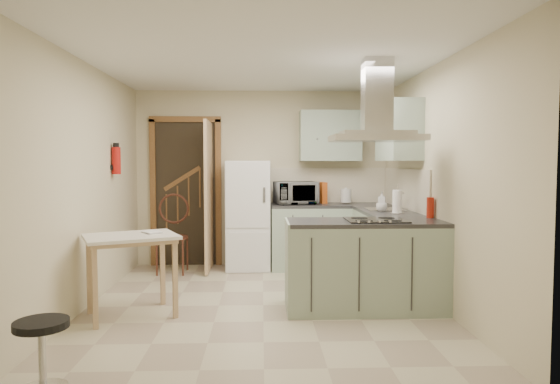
{
  "coord_description": "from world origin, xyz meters",
  "views": [
    {
      "loc": [
        -0.01,
        -5.1,
        1.48
      ],
      "look_at": [
        0.19,
        0.45,
        1.15
      ],
      "focal_mm": 32.0,
      "sensor_mm": 36.0,
      "label": 1
    }
  ],
  "objects_px": {
    "extractor_hood": "(377,138)",
    "bentwood_chair": "(172,237)",
    "microwave": "(296,193)",
    "fridge": "(248,215)",
    "stool": "(42,355)",
    "drop_leaf_table": "(131,275)",
    "peninsula": "(365,265)"
  },
  "relations": [
    {
      "from": "peninsula",
      "to": "bentwood_chair",
      "type": "relative_size",
      "value": 1.62
    },
    {
      "from": "fridge",
      "to": "bentwood_chair",
      "type": "distance_m",
      "value": 1.08
    },
    {
      "from": "extractor_hood",
      "to": "stool",
      "type": "relative_size",
      "value": 1.94
    },
    {
      "from": "drop_leaf_table",
      "to": "bentwood_chair",
      "type": "distance_m",
      "value": 1.86
    },
    {
      "from": "fridge",
      "to": "stool",
      "type": "xyz_separation_m",
      "value": [
        -1.24,
        -3.68,
        -0.52
      ]
    },
    {
      "from": "drop_leaf_table",
      "to": "stool",
      "type": "height_order",
      "value": "drop_leaf_table"
    },
    {
      "from": "drop_leaf_table",
      "to": "stool",
      "type": "distance_m",
      "value": 1.59
    },
    {
      "from": "extractor_hood",
      "to": "bentwood_chair",
      "type": "height_order",
      "value": "extractor_hood"
    },
    {
      "from": "stool",
      "to": "microwave",
      "type": "height_order",
      "value": "microwave"
    },
    {
      "from": "drop_leaf_table",
      "to": "microwave",
      "type": "distance_m",
      "value": 2.8
    },
    {
      "from": "fridge",
      "to": "peninsula",
      "type": "distance_m",
      "value": 2.35
    },
    {
      "from": "microwave",
      "to": "fridge",
      "type": "bearing_deg",
      "value": 165.67
    },
    {
      "from": "peninsula",
      "to": "fridge",
      "type": "bearing_deg",
      "value": 121.74
    },
    {
      "from": "drop_leaf_table",
      "to": "extractor_hood",
      "type": "bearing_deg",
      "value": -21.33
    },
    {
      "from": "fridge",
      "to": "bentwood_chair",
      "type": "relative_size",
      "value": 1.57
    },
    {
      "from": "peninsula",
      "to": "stool",
      "type": "xyz_separation_m",
      "value": [
        -2.47,
        -1.7,
        -0.22
      ]
    },
    {
      "from": "stool",
      "to": "microwave",
      "type": "relative_size",
      "value": 0.83
    },
    {
      "from": "drop_leaf_table",
      "to": "fridge",
      "type": "bearing_deg",
      "value": 38.72
    },
    {
      "from": "extractor_hood",
      "to": "bentwood_chair",
      "type": "bearing_deg",
      "value": 143.41
    },
    {
      "from": "bentwood_chair",
      "to": "microwave",
      "type": "xyz_separation_m",
      "value": [
        1.67,
        0.24,
        0.58
      ]
    },
    {
      "from": "stool",
      "to": "drop_leaf_table",
      "type": "bearing_deg",
      "value": 83.76
    },
    {
      "from": "bentwood_chair",
      "to": "stool",
      "type": "height_order",
      "value": "bentwood_chair"
    },
    {
      "from": "fridge",
      "to": "peninsula",
      "type": "height_order",
      "value": "fridge"
    },
    {
      "from": "drop_leaf_table",
      "to": "bentwood_chair",
      "type": "relative_size",
      "value": 0.88
    },
    {
      "from": "fridge",
      "to": "microwave",
      "type": "relative_size",
      "value": 2.67
    },
    {
      "from": "stool",
      "to": "microwave",
      "type": "xyz_separation_m",
      "value": [
        1.9,
        3.67,
        0.82
      ]
    },
    {
      "from": "peninsula",
      "to": "microwave",
      "type": "relative_size",
      "value": 2.76
    },
    {
      "from": "extractor_hood",
      "to": "bentwood_chair",
      "type": "distance_m",
      "value": 3.16
    },
    {
      "from": "peninsula",
      "to": "microwave",
      "type": "xyz_separation_m",
      "value": [
        -0.57,
        1.97,
        0.61
      ]
    },
    {
      "from": "fridge",
      "to": "bentwood_chair",
      "type": "height_order",
      "value": "fridge"
    },
    {
      "from": "drop_leaf_table",
      "to": "bentwood_chair",
      "type": "bearing_deg",
      "value": 63.84
    },
    {
      "from": "bentwood_chair",
      "to": "microwave",
      "type": "height_order",
      "value": "microwave"
    }
  ]
}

